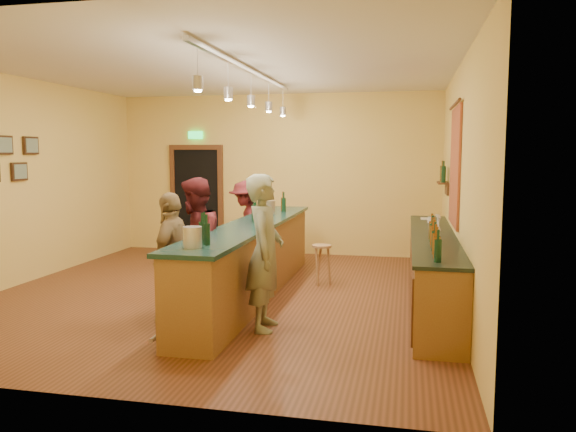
% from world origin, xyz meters
% --- Properties ---
extents(floor, '(7.00, 7.00, 0.00)m').
position_xyz_m(floor, '(0.00, 0.00, 0.00)').
color(floor, '#542C18').
rests_on(floor, ground).
extents(ceiling, '(6.50, 7.00, 0.02)m').
position_xyz_m(ceiling, '(0.00, 0.00, 3.20)').
color(ceiling, silver).
rests_on(ceiling, wall_back).
extents(wall_back, '(6.50, 0.02, 3.20)m').
position_xyz_m(wall_back, '(0.00, 3.50, 1.60)').
color(wall_back, '#E4C455').
rests_on(wall_back, floor).
extents(wall_front, '(6.50, 0.02, 3.20)m').
position_xyz_m(wall_front, '(0.00, -3.50, 1.60)').
color(wall_front, '#E4C455').
rests_on(wall_front, floor).
extents(wall_left, '(0.02, 7.00, 3.20)m').
position_xyz_m(wall_left, '(-3.25, 0.00, 1.60)').
color(wall_left, '#E4C455').
rests_on(wall_left, floor).
extents(wall_right, '(0.02, 7.00, 3.20)m').
position_xyz_m(wall_right, '(3.25, 0.00, 1.60)').
color(wall_right, '#E4C455').
rests_on(wall_right, floor).
extents(doorway, '(1.15, 0.09, 2.48)m').
position_xyz_m(doorway, '(-1.70, 3.47, 1.13)').
color(doorway, black).
rests_on(doorway, wall_back).
extents(tapestry, '(0.03, 1.40, 1.60)m').
position_xyz_m(tapestry, '(3.23, 0.40, 1.85)').
color(tapestry, '#A62122').
rests_on(tapestry, wall_right).
extents(bottle_shelf, '(0.17, 0.55, 0.54)m').
position_xyz_m(bottle_shelf, '(3.17, 1.90, 1.67)').
color(bottle_shelf, '#4C2C17').
rests_on(bottle_shelf, wall_right).
extents(back_counter, '(0.60, 4.55, 1.27)m').
position_xyz_m(back_counter, '(2.97, 0.18, 0.49)').
color(back_counter, brown).
rests_on(back_counter, floor).
extents(tasting_bar, '(0.73, 5.10, 1.38)m').
position_xyz_m(tasting_bar, '(0.47, -0.00, 0.61)').
color(tasting_bar, brown).
rests_on(tasting_bar, floor).
extents(pendant_track, '(0.11, 4.60, 0.50)m').
position_xyz_m(pendant_track, '(0.47, -0.00, 2.98)').
color(pendant_track, silver).
rests_on(pendant_track, ceiling).
extents(bartender, '(0.49, 0.70, 1.80)m').
position_xyz_m(bartender, '(1.02, -1.40, 0.90)').
color(bartender, gray).
rests_on(bartender, floor).
extents(customer_a, '(0.83, 0.97, 1.72)m').
position_xyz_m(customer_a, '(-0.08, -0.76, 0.86)').
color(customer_a, '#59191E').
rests_on(customer_a, floor).
extents(customer_b, '(0.40, 0.93, 1.58)m').
position_xyz_m(customer_b, '(-0.13, -1.38, 0.79)').
color(customer_b, '#997A51').
rests_on(customer_b, floor).
extents(customer_c, '(0.94, 1.16, 1.57)m').
position_xyz_m(customer_c, '(-0.08, 1.59, 0.78)').
color(customer_c, '#59191E').
rests_on(customer_c, floor).
extents(bar_stool, '(0.30, 0.30, 0.62)m').
position_xyz_m(bar_stool, '(1.33, 0.92, 0.47)').
color(bar_stool, olive).
rests_on(bar_stool, floor).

